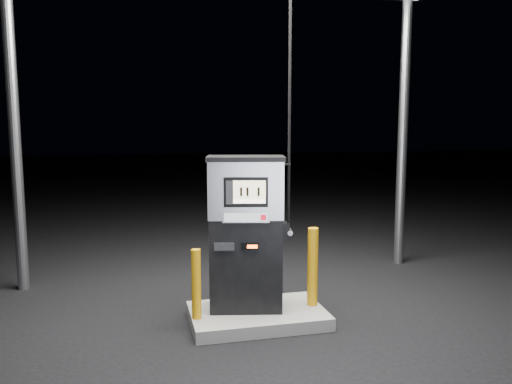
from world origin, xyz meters
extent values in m
plane|color=black|center=(0.00, 0.00, 0.00)|extent=(80.00, 80.00, 0.00)
cube|color=#62635E|center=(0.00, 0.00, 0.07)|extent=(1.60, 1.00, 0.15)
cylinder|color=gray|center=(-3.00, 2.00, 2.25)|extent=(0.16, 0.16, 4.50)
cylinder|color=gray|center=(3.00, 2.00, 2.25)|extent=(0.16, 0.16, 4.50)
cube|color=black|center=(-0.12, 0.10, 0.71)|extent=(0.93, 0.66, 1.12)
cube|color=silver|center=(-0.12, 0.10, 1.60)|extent=(0.95, 0.68, 0.67)
cube|color=black|center=(-0.12, 0.10, 1.96)|extent=(1.00, 0.72, 0.05)
cube|color=black|center=(-0.17, -0.15, 1.60)|extent=(0.50, 0.13, 0.34)
cube|color=beige|center=(-0.13, -0.18, 1.63)|extent=(0.36, 0.08, 0.21)
cube|color=white|center=(-0.14, -0.18, 1.50)|extent=(0.36, 0.08, 0.04)
cube|color=silver|center=(-0.17, -0.15, 1.31)|extent=(0.53, 0.14, 0.13)
cube|color=#A8AAB0|center=(-0.17, -0.17, 1.31)|extent=(0.48, 0.11, 0.09)
cube|color=#AD0B1D|center=(0.02, -0.21, 1.31)|extent=(0.06, 0.02, 0.06)
cube|color=black|center=(-0.13, -0.16, 0.97)|extent=(0.20, 0.06, 0.08)
cube|color=#FF4B0C|center=(-0.10, -0.18, 0.97)|extent=(0.11, 0.03, 0.04)
cube|color=black|center=(-0.42, -0.10, 0.97)|extent=(0.23, 0.07, 0.09)
cube|color=black|center=(0.34, 0.00, 1.09)|extent=(0.12, 0.18, 0.22)
cylinder|color=gray|center=(0.39, -0.01, 1.09)|extent=(0.10, 0.21, 0.06)
cylinder|color=black|center=(0.37, -0.05, 2.58)|extent=(0.04, 0.04, 2.77)
cylinder|color=orange|center=(-0.74, -0.10, 0.55)|extent=(0.14, 0.14, 0.81)
cylinder|color=orange|center=(0.70, 0.01, 0.63)|extent=(0.17, 0.17, 0.96)
camera|label=1|loc=(-1.37, -5.59, 2.32)|focal=35.00mm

